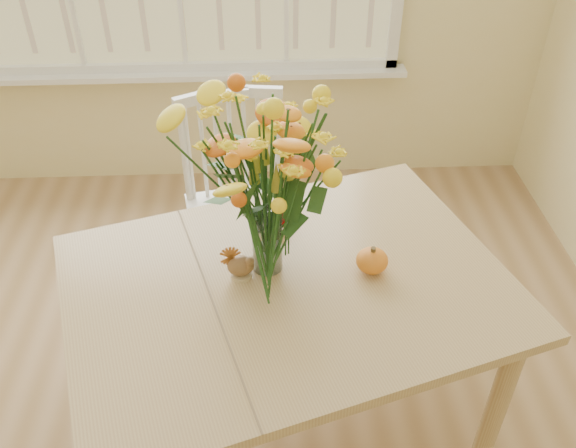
{
  "coord_description": "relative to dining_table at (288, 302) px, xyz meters",
  "views": [
    {
      "loc": [
        0.41,
        -0.98,
        2.1
      ],
      "look_at": [
        0.48,
        0.47,
        0.97
      ],
      "focal_mm": 38.0,
      "sensor_mm": 36.0,
      "label": 1
    }
  ],
  "objects": [
    {
      "name": "dining_table",
      "position": [
        0.0,
        0.0,
        0.0
      ],
      "size": [
        1.63,
        1.37,
        0.75
      ],
      "rotation": [
        0.0,
        0.0,
        0.3
      ],
      "color": "tan",
      "rests_on": "floor"
    },
    {
      "name": "windsor_chair",
      "position": [
        -0.19,
        0.79,
        -0.11
      ],
      "size": [
        0.52,
        0.51,
        0.97
      ],
      "rotation": [
        0.0,
        0.0,
        0.19
      ],
      "color": "white",
      "rests_on": "floor"
    },
    {
      "name": "flower_vase",
      "position": [
        -0.06,
        0.08,
        0.42
      ],
      "size": [
        0.46,
        0.46,
        0.54
      ],
      "color": "white",
      "rests_on": "dining_table"
    },
    {
      "name": "pumpkin",
      "position": [
        0.27,
        0.04,
        0.13
      ],
      "size": [
        0.1,
        0.1,
        0.08
      ],
      "primitive_type": "ellipsoid",
      "color": "orange",
      "rests_on": "dining_table"
    },
    {
      "name": "turkey_figurine",
      "position": [
        -0.15,
        0.03,
        0.14
      ],
      "size": [
        0.09,
        0.07,
        0.11
      ],
      "rotation": [
        0.0,
        0.0,
        0.06
      ],
      "color": "#CCB78C",
      "rests_on": "dining_table"
    },
    {
      "name": "dark_gourd",
      "position": [
        -0.04,
        0.29,
        0.13
      ],
      "size": [
        0.13,
        0.12,
        0.08
      ],
      "color": "#38160F",
      "rests_on": "dining_table"
    }
  ]
}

